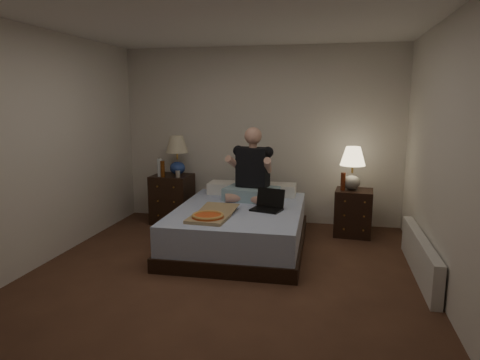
% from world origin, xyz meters
% --- Properties ---
extents(floor, '(4.00, 4.50, 0.00)m').
position_xyz_m(floor, '(0.00, 0.00, 0.00)').
color(floor, brown).
rests_on(floor, ground).
extents(ceiling, '(4.00, 4.50, 0.00)m').
position_xyz_m(ceiling, '(0.00, 0.00, 2.50)').
color(ceiling, white).
rests_on(ceiling, ground).
extents(wall_back, '(4.00, 0.00, 2.50)m').
position_xyz_m(wall_back, '(0.00, 2.25, 1.25)').
color(wall_back, silver).
rests_on(wall_back, ground).
extents(wall_front, '(4.00, 0.00, 2.50)m').
position_xyz_m(wall_front, '(0.00, -2.25, 1.25)').
color(wall_front, silver).
rests_on(wall_front, ground).
extents(wall_left, '(0.00, 4.50, 2.50)m').
position_xyz_m(wall_left, '(-2.00, 0.00, 1.25)').
color(wall_left, silver).
rests_on(wall_left, ground).
extents(wall_right, '(0.00, 4.50, 2.50)m').
position_xyz_m(wall_right, '(2.00, 0.00, 1.25)').
color(wall_right, silver).
rests_on(wall_right, ground).
extents(bed, '(1.50, 1.98, 0.49)m').
position_xyz_m(bed, '(-0.04, 1.05, 0.24)').
color(bed, '#5D7ABB').
rests_on(bed, floor).
extents(nightstand_left, '(0.55, 0.50, 0.69)m').
position_xyz_m(nightstand_left, '(-1.21, 1.88, 0.35)').
color(nightstand_left, black).
rests_on(nightstand_left, floor).
extents(nightstand_right, '(0.50, 0.46, 0.61)m').
position_xyz_m(nightstand_right, '(1.33, 1.80, 0.30)').
color(nightstand_right, black).
rests_on(nightstand_right, floor).
extents(lamp_left, '(0.38, 0.38, 0.56)m').
position_xyz_m(lamp_left, '(-1.15, 1.96, 0.97)').
color(lamp_left, '#284394').
rests_on(lamp_left, nightstand_left).
extents(lamp_right, '(0.37, 0.37, 0.56)m').
position_xyz_m(lamp_right, '(1.29, 1.81, 0.89)').
color(lamp_right, gray).
rests_on(lamp_right, nightstand_right).
extents(water_bottle, '(0.07, 0.07, 0.25)m').
position_xyz_m(water_bottle, '(-1.34, 1.75, 0.82)').
color(water_bottle, silver).
rests_on(water_bottle, nightstand_left).
extents(soda_can, '(0.07, 0.07, 0.10)m').
position_xyz_m(soda_can, '(-1.06, 1.72, 0.74)').
color(soda_can, beige).
rests_on(soda_can, nightstand_left).
extents(beer_bottle_left, '(0.06, 0.06, 0.23)m').
position_xyz_m(beer_bottle_left, '(-1.28, 1.71, 0.81)').
color(beer_bottle_left, '#5D2E0D').
rests_on(beer_bottle_left, nightstand_left).
extents(beer_bottle_right, '(0.06, 0.06, 0.23)m').
position_xyz_m(beer_bottle_right, '(1.18, 1.75, 0.72)').
color(beer_bottle_right, '#541E0C').
rests_on(beer_bottle_right, nightstand_right).
extents(person, '(0.73, 0.62, 0.93)m').
position_xyz_m(person, '(0.03, 1.47, 0.95)').
color(person, black).
rests_on(person, bed).
extents(laptop, '(0.40, 0.36, 0.24)m').
position_xyz_m(laptop, '(0.30, 0.96, 0.61)').
color(laptop, black).
rests_on(laptop, bed).
extents(pizza_box, '(0.44, 0.78, 0.08)m').
position_xyz_m(pizza_box, '(-0.25, 0.42, 0.53)').
color(pizza_box, tan).
rests_on(pizza_box, bed).
extents(radiator, '(0.10, 1.60, 0.40)m').
position_xyz_m(radiator, '(1.93, 0.58, 0.20)').
color(radiator, silver).
rests_on(radiator, floor).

